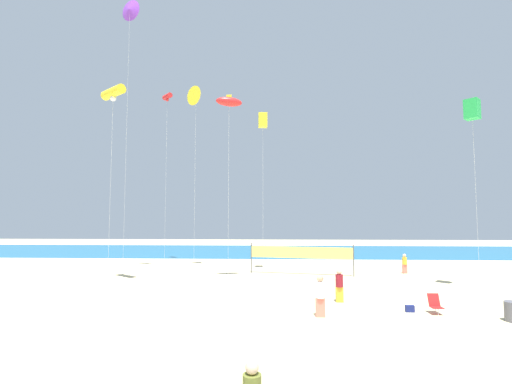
# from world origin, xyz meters

# --- Properties ---
(ground_plane) EXTENTS (120.00, 120.00, 0.00)m
(ground_plane) POSITION_xyz_m (0.00, 0.00, 0.00)
(ground_plane) COLOR beige
(ocean_band) EXTENTS (120.00, 20.00, 0.01)m
(ocean_band) POSITION_xyz_m (0.00, 33.37, 0.00)
(ocean_band) COLOR #1E6B99
(ocean_band) RESTS_ON ground
(beachgoer_maroon_shirt) EXTENTS (0.40, 0.40, 1.73)m
(beachgoer_maroon_shirt) POSITION_xyz_m (2.84, 3.40, 0.92)
(beachgoer_maroon_shirt) COLOR gold
(beachgoer_maroon_shirt) RESTS_ON ground
(beachgoer_mustard_shirt) EXTENTS (0.36, 0.36, 1.57)m
(beachgoer_mustard_shirt) POSITION_xyz_m (9.90, 13.68, 0.84)
(beachgoer_mustard_shirt) COLOR #EA7260
(beachgoer_mustard_shirt) RESTS_ON ground
(beachgoer_white_shirt) EXTENTS (0.42, 0.42, 1.86)m
(beachgoer_white_shirt) POSITION_xyz_m (1.46, 0.45, 0.99)
(beachgoer_white_shirt) COLOR #EA7260
(beachgoer_white_shirt) RESTS_ON ground
(folding_beach_chair) EXTENTS (0.52, 0.65, 0.89)m
(folding_beach_chair) POSITION_xyz_m (6.86, 1.27, 0.47)
(folding_beach_chair) COLOR red
(folding_beach_chair) RESTS_ON ground
(volleyball_net) EXTENTS (7.98, 1.65, 2.40)m
(volleyball_net) POSITION_xyz_m (1.51, 12.70, 1.64)
(volleyball_net) COLOR #4C4C51
(volleyball_net) RESTS_ON ground
(beach_handbag) EXTENTS (0.40, 0.20, 0.32)m
(beach_handbag) POSITION_xyz_m (5.78, 1.50, 0.16)
(beach_handbag) COLOR navy
(beach_handbag) RESTS_ON ground
(kite_violet_delta) EXTENTS (1.77, 0.88, 22.58)m
(kite_violet_delta) POSITION_xyz_m (-12.48, 12.00, 21.64)
(kite_violet_delta) COLOR silver
(kite_violet_delta) RESTS_ON ground
(kite_yellow_box) EXTENTS (0.78, 0.78, 13.17)m
(kite_yellow_box) POSITION_xyz_m (-1.49, 13.41, 12.58)
(kite_yellow_box) COLOR silver
(kite_yellow_box) RESTS_ON ground
(kite_red_inflatable) EXTENTS (2.00, 1.13, 13.24)m
(kite_red_inflatable) POSITION_xyz_m (-3.77, 8.91, 12.72)
(kite_red_inflatable) COLOR silver
(kite_red_inflatable) RESTS_ON ground
(kite_green_box) EXTENTS (1.08, 1.08, 11.75)m
(kite_green_box) POSITION_xyz_m (11.68, 6.30, 11.13)
(kite_green_box) COLOR silver
(kite_green_box) RESTS_ON ground
(kite_yellow_tube) EXTENTS (2.15, 1.86, 13.25)m
(kite_yellow_tube) POSITION_xyz_m (-11.44, 7.17, 12.89)
(kite_yellow_tube) COLOR silver
(kite_yellow_tube) RESTS_ON ground
(kite_red_tube) EXTENTS (1.23, 1.24, 17.15)m
(kite_red_tube) POSITION_xyz_m (-11.44, 19.47, 16.80)
(kite_red_tube) COLOR silver
(kite_red_tube) RESTS_ON ground
(kite_yellow_delta) EXTENTS (1.73, 1.42, 16.27)m
(kite_yellow_delta) POSITION_xyz_m (-7.56, 15.26, 15.38)
(kite_yellow_delta) COLOR silver
(kite_yellow_delta) RESTS_ON ground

